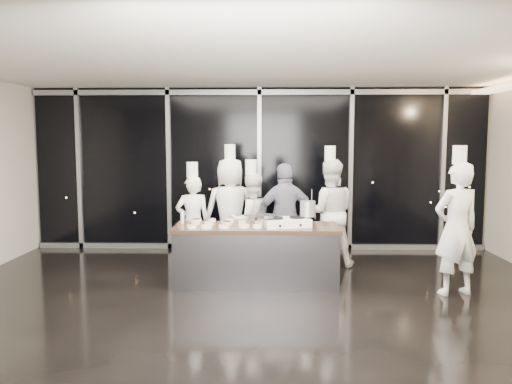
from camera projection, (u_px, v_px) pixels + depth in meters
ground at (255, 304)px, 6.65m from camera, size 9.00×9.00×0.00m
room_shell at (268, 135)px, 6.41m from camera, size 9.02×7.02×3.21m
window_wall at (259, 169)px, 9.90m from camera, size 8.90×0.11×3.20m
demo_counter at (256, 255)px, 7.50m from camera, size 2.46×0.86×0.90m
stove at (286, 222)px, 7.39m from camera, size 0.75×0.56×0.14m
frying_pan at (265, 216)px, 7.32m from camera, size 0.47×0.32×0.04m
stock_pot at (308, 209)px, 7.44m from camera, size 0.28×0.28×0.23m
prep_bowls at (224, 224)px, 7.48m from camera, size 1.34×0.74×0.05m
squeeze_bottle at (182, 217)px, 7.64m from camera, size 0.06×0.06×0.21m
chef_far_left at (193, 221)px, 8.41m from camera, size 0.64×0.49×1.81m
chef_left at (230, 210)px, 8.75m from camera, size 1.04×0.82×2.10m
chef_center at (251, 221)px, 8.41m from camera, size 0.96×0.86×1.85m
guest at (286, 217)px, 8.25m from camera, size 1.13×0.66×1.80m
chef_right at (329, 212)px, 8.61m from camera, size 0.91×0.71×2.08m
chef_side at (457, 228)px, 6.98m from camera, size 0.78×0.62×2.10m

